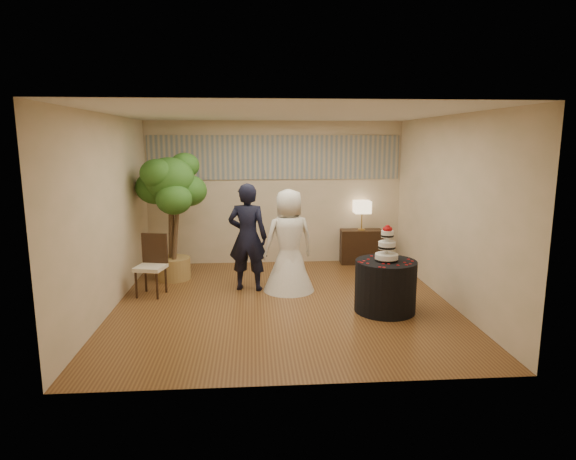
{
  "coord_description": "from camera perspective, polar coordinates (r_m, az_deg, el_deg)",
  "views": [
    {
      "loc": [
        -0.44,
        -6.96,
        2.43
      ],
      "look_at": [
        0.1,
        0.4,
        1.05
      ],
      "focal_mm": 30.0,
      "sensor_mm": 36.0,
      "label": 1
    }
  ],
  "objects": [
    {
      "name": "groom",
      "position": [
        7.83,
        -4.8,
        -0.86
      ],
      "size": [
        0.71,
        0.54,
        1.76
      ],
      "primitive_type": "imported",
      "rotation": [
        0.0,
        0.0,
        2.94
      ],
      "color": "black",
      "rests_on": "floor"
    },
    {
      "name": "wall_back",
      "position": [
        9.52,
        -1.53,
        4.38
      ],
      "size": [
        5.0,
        0.06,
        2.8
      ],
      "primitive_type": "cube",
      "color": "beige",
      "rests_on": "ground"
    },
    {
      "name": "cake_table",
      "position": [
        7.07,
        11.46,
        -6.53
      ],
      "size": [
        0.9,
        0.9,
        0.75
      ],
      "primitive_type": "cylinder",
      "rotation": [
        0.0,
        0.0,
        -0.04
      ],
      "color": "black",
      "rests_on": "floor"
    },
    {
      "name": "ficus_tree",
      "position": [
        8.6,
        -13.7,
        1.61
      ],
      "size": [
        1.19,
        1.19,
        2.27
      ],
      "primitive_type": null,
      "rotation": [
        0.0,
        0.0,
        1.46
      ],
      "color": "#2F621E",
      "rests_on": "floor"
    },
    {
      "name": "wall_left",
      "position": [
        7.33,
        -20.48,
        1.84
      ],
      "size": [
        0.06,
        5.0,
        2.8
      ],
      "primitive_type": "cube",
      "color": "beige",
      "rests_on": "ground"
    },
    {
      "name": "table_lamp",
      "position": [
        9.6,
        8.75,
        1.72
      ],
      "size": [
        0.31,
        0.31,
        0.58
      ],
      "primitive_type": null,
      "color": "beige",
      "rests_on": "console"
    },
    {
      "name": "floor",
      "position": [
        7.38,
        -0.55,
        -8.62
      ],
      "size": [
        5.0,
        5.0,
        0.0
      ],
      "primitive_type": "cube",
      "color": "brown",
      "rests_on": "ground"
    },
    {
      "name": "wedding_cake",
      "position": [
        6.92,
        11.65,
        -1.51
      ],
      "size": [
        0.33,
        0.33,
        0.52
      ],
      "primitive_type": null,
      "color": "white",
      "rests_on": "cake_table"
    },
    {
      "name": "mural_border",
      "position": [
        9.45,
        -1.55,
        8.59
      ],
      "size": [
        4.9,
        0.02,
        0.85
      ],
      "primitive_type": "cube",
      "color": "gray",
      "rests_on": "wall_back"
    },
    {
      "name": "side_chair",
      "position": [
        7.89,
        -16.0,
        -4.1
      ],
      "size": [
        0.54,
        0.55,
        0.97
      ],
      "primitive_type": null,
      "rotation": [
        0.0,
        0.0,
        -0.22
      ],
      "color": "black",
      "rests_on": "floor"
    },
    {
      "name": "bride",
      "position": [
        7.77,
        0.1,
        -1.24
      ],
      "size": [
        1.02,
        1.02,
        1.67
      ],
      "primitive_type": "imported",
      "rotation": [
        0.0,
        0.0,
        3.39
      ],
      "color": "white",
      "rests_on": "floor"
    },
    {
      "name": "console",
      "position": [
        9.72,
        8.64,
        -1.95
      ],
      "size": [
        0.84,
        0.41,
        0.68
      ],
      "primitive_type": "cube",
      "rotation": [
        0.0,
        0.0,
        -0.06
      ],
      "color": "black",
      "rests_on": "floor"
    },
    {
      "name": "ceiling",
      "position": [
        6.98,
        -0.59,
        13.63
      ],
      "size": [
        5.0,
        5.0,
        0.0
      ],
      "primitive_type": "cube",
      "color": "white",
      "rests_on": "wall_back"
    },
    {
      "name": "wall_front",
      "position": [
        4.6,
        1.42,
        -2.35
      ],
      "size": [
        5.0,
        0.06,
        2.8
      ],
      "primitive_type": "cube",
      "color": "beige",
      "rests_on": "ground"
    },
    {
      "name": "wall_right",
      "position": [
        7.63,
        18.54,
        2.28
      ],
      "size": [
        0.06,
        5.0,
        2.8
      ],
      "primitive_type": "cube",
      "color": "beige",
      "rests_on": "ground"
    }
  ]
}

